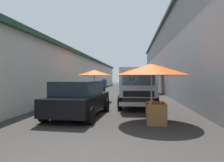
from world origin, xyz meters
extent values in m
plane|color=#33302D|center=(13.50, 0.00, 0.00)|extent=(90.00, 90.00, 0.00)
cube|color=beige|center=(15.75, 7.30, 1.79)|extent=(49.50, 7.00, 3.58)
cube|color=#284C38|center=(15.75, 7.30, 3.70)|extent=(49.80, 7.50, 0.24)
cube|color=gray|center=(15.75, -7.30, 3.36)|extent=(49.50, 7.00, 6.72)
cube|color=#383D4C|center=(15.75, -7.30, 6.84)|extent=(49.80, 7.50, 0.24)
cylinder|color=#9E9EA3|center=(4.26, -1.63, 1.05)|extent=(0.06, 0.06, 2.11)
cone|color=#D84C14|center=(4.26, -1.63, 1.90)|extent=(2.63, 2.63, 0.42)
sphere|color=#9E9EA3|center=(4.26, -1.63, 2.15)|extent=(0.07, 0.07, 0.07)
cube|color=olive|center=(4.02, -1.76, 0.36)|extent=(0.96, 0.65, 0.72)
sphere|color=orange|center=(3.89, -1.95, 0.76)|extent=(0.09, 0.09, 0.09)
sphere|color=orange|center=(4.09, -1.62, 0.76)|extent=(0.09, 0.09, 0.09)
sphere|color=orange|center=(4.06, -1.59, 0.76)|extent=(0.09, 0.09, 0.09)
sphere|color=orange|center=(3.79, -1.92, 0.76)|extent=(0.09, 0.09, 0.09)
sphere|color=orange|center=(3.75, -1.60, 0.82)|extent=(0.09, 0.09, 0.09)
sphere|color=orange|center=(3.69, -1.55, 0.76)|extent=(0.09, 0.09, 0.09)
cylinder|color=#9E9EA3|center=(10.28, 1.72, 1.06)|extent=(0.06, 0.06, 2.13)
cone|color=#D84C14|center=(10.28, 1.72, 1.94)|extent=(2.33, 2.33, 0.37)
sphere|color=#9E9EA3|center=(10.28, 1.72, 2.17)|extent=(0.07, 0.07, 0.07)
cube|color=brown|center=(10.16, 1.65, 0.36)|extent=(0.85, 0.78, 0.72)
sphere|color=orange|center=(10.36, 1.59, 0.76)|extent=(0.09, 0.09, 0.09)
sphere|color=orange|center=(10.32, 1.65, 0.82)|extent=(0.09, 0.09, 0.09)
sphere|color=orange|center=(10.30, 1.46, 0.76)|extent=(0.09, 0.09, 0.09)
sphere|color=orange|center=(10.13, 1.87, 0.76)|extent=(0.09, 0.09, 0.09)
sphere|color=orange|center=(10.21, 1.88, 0.76)|extent=(0.09, 0.09, 0.09)
cylinder|color=#9E9EA3|center=(17.09, -2.70, 1.19)|extent=(0.06, 0.06, 2.39)
cone|color=red|center=(17.09, -2.70, 2.14)|extent=(2.87, 2.87, 0.49)
sphere|color=#9E9EA3|center=(17.09, -2.70, 2.43)|extent=(0.07, 0.07, 0.07)
cube|color=#9E7547|center=(17.04, -2.86, 0.40)|extent=(0.85, 0.60, 0.81)
sphere|color=orange|center=(16.84, -2.81, 0.85)|extent=(0.09, 0.09, 0.09)
sphere|color=orange|center=(17.32, -2.82, 0.85)|extent=(0.09, 0.09, 0.09)
sphere|color=orange|center=(17.15, -2.81, 0.85)|extent=(0.09, 0.09, 0.09)
sphere|color=orange|center=(16.93, -2.87, 0.91)|extent=(0.09, 0.09, 0.09)
sphere|color=orange|center=(16.75, -2.97, 0.85)|extent=(0.09, 0.09, 0.09)
cube|color=black|center=(4.98, 1.25, 0.57)|extent=(4.00, 1.96, 0.64)
cube|color=#19232D|center=(4.83, 1.26, 1.17)|extent=(2.43, 1.66, 0.56)
cube|color=black|center=(6.88, 1.13, 0.35)|extent=(0.20, 1.65, 0.20)
cube|color=silver|center=(6.94, 1.71, 0.63)|extent=(0.08, 0.24, 0.14)
cube|color=silver|center=(6.87, 0.55, 0.63)|extent=(0.08, 0.24, 0.14)
cylinder|color=black|center=(6.36, 2.03, 0.30)|extent=(0.61, 0.24, 0.60)
cylinder|color=black|center=(6.25, 0.31, 0.30)|extent=(0.61, 0.24, 0.60)
cylinder|color=black|center=(3.71, 2.19, 0.30)|extent=(0.61, 0.24, 0.60)
cylinder|color=black|center=(3.60, 0.48, 0.30)|extent=(0.61, 0.24, 0.60)
cube|color=black|center=(8.33, -1.18, 0.50)|extent=(4.82, 1.53, 0.36)
cube|color=#ADC6E0|center=(6.70, -1.19, 1.38)|extent=(1.56, 1.77, 1.40)
cube|color=#19232D|center=(5.96, -1.20, 1.55)|extent=(0.08, 1.47, 0.63)
cube|color=#19232D|center=(6.70, -1.19, 1.55)|extent=(1.07, 1.79, 0.45)
cube|color=black|center=(5.95, -1.20, 0.86)|extent=(0.08, 1.40, 0.28)
cube|color=silver|center=(5.87, -1.20, 0.40)|extent=(0.14, 1.75, 0.18)
cube|color=gray|center=(9.15, -1.99, 0.93)|extent=(3.16, 0.10, 0.50)
cube|color=gray|center=(9.14, -0.34, 0.93)|extent=(3.16, 0.10, 0.50)
cube|color=gray|center=(10.70, -1.15, 0.93)|extent=(0.08, 1.65, 0.50)
cylinder|color=black|center=(6.71, -2.07, 0.36)|extent=(0.72, 0.23, 0.72)
cylinder|color=black|center=(6.69, -0.32, 0.36)|extent=(0.72, 0.23, 0.72)
cylinder|color=black|center=(9.78, -2.03, 0.36)|extent=(0.72, 0.23, 0.72)
cylinder|color=black|center=(9.76, -0.28, 0.36)|extent=(0.72, 0.23, 0.72)
cylinder|color=#232328|center=(13.54, 1.58, 0.41)|extent=(0.14, 0.14, 0.82)
cylinder|color=#232328|center=(13.41, 1.48, 0.41)|extent=(0.14, 0.14, 0.82)
cube|color=#33518C|center=(13.48, 1.53, 1.12)|extent=(0.50, 0.45, 0.61)
sphere|color=tan|center=(13.48, 1.53, 1.54)|extent=(0.22, 0.22, 0.22)
cylinder|color=#33518C|center=(13.70, 1.71, 1.15)|extent=(0.08, 0.08, 0.55)
cylinder|color=#33518C|center=(13.26, 1.35, 1.15)|extent=(0.08, 0.08, 0.55)
cylinder|color=black|center=(14.49, -2.69, 0.22)|extent=(0.45, 0.15, 0.44)
cylinder|color=black|center=(13.25, -2.85, 0.22)|extent=(0.45, 0.17, 0.44)
cube|color=red|center=(13.82, -2.78, 0.27)|extent=(0.93, 0.39, 0.08)
ellipsoid|color=black|center=(13.52, -2.82, 0.64)|extent=(0.59, 0.33, 0.20)
cube|color=red|center=(14.44, -2.70, 0.67)|extent=(0.18, 0.34, 0.56)
cylinder|color=silver|center=(14.37, -2.71, 0.77)|extent=(0.28, 0.09, 0.68)
cylinder|color=black|center=(14.29, -2.72, 1.12)|extent=(0.55, 0.11, 0.04)
cylinder|color=#194CB2|center=(13.07, -1.39, 0.42)|extent=(0.30, 0.30, 0.03)
cylinder|color=#194CB2|center=(13.18, -1.39, 0.21)|extent=(0.04, 0.04, 0.42)
cylinder|color=#194CB2|center=(13.07, -1.27, 0.21)|extent=(0.04, 0.04, 0.42)
cylinder|color=#194CB2|center=(12.96, -1.39, 0.21)|extent=(0.04, 0.04, 0.42)
cylinder|color=#194CB2|center=(13.07, -1.50, 0.21)|extent=(0.04, 0.04, 0.42)
camera|label=1|loc=(-2.95, -1.01, 1.61)|focal=31.42mm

